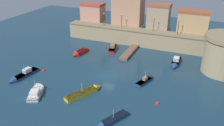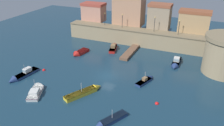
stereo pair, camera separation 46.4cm
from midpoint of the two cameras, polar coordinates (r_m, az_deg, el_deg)
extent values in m
plane|color=#19384C|center=(46.44, -0.73, -3.14)|extent=(102.93, 102.93, 0.00)
cube|color=#9E8966|center=(61.84, 6.42, 6.23)|extent=(38.63, 3.32, 3.94)
cube|color=#817053|center=(61.18, 6.51, 8.08)|extent=(38.63, 3.62, 0.24)
cube|color=tan|center=(69.20, -4.31, 12.06)|extent=(6.27, 3.93, 4.49)
cube|color=#A94435|center=(68.63, -4.38, 14.17)|extent=(6.53, 4.09, 0.70)
cube|color=tan|center=(65.14, 4.36, 12.78)|extent=(8.05, 4.91, 7.97)
cube|color=gray|center=(62.67, 11.72, 10.80)|extent=(5.55, 3.81, 5.83)
cube|color=#955036|center=(61.95, 12.00, 13.71)|extent=(5.78, 3.96, 0.70)
cube|color=tan|center=(61.58, 19.62, 9.17)|extent=(7.29, 3.56, 4.97)
cube|color=brown|center=(60.91, 20.02, 11.72)|extent=(7.58, 3.71, 0.70)
cube|color=brown|center=(56.72, 4.67, 2.67)|extent=(1.88, 9.35, 0.61)
cylinder|color=#4F3728|center=(59.22, 6.43, 3.66)|extent=(0.20, 0.20, 0.70)
cylinder|color=#4F3728|center=(56.46, 5.48, 2.58)|extent=(0.20, 0.20, 0.70)
cylinder|color=#4F3728|center=(53.74, 4.43, 1.39)|extent=(0.20, 0.20, 0.70)
cylinder|color=black|center=(63.90, -1.56, 10.55)|extent=(0.12, 0.12, 3.09)
sphere|color=#F9D172|center=(63.48, -1.57, 12.03)|extent=(0.32, 0.32, 0.32)
cylinder|color=black|center=(62.00, 2.75, 10.14)|extent=(0.12, 0.12, 3.25)
sphere|color=#F9D172|center=(61.55, 2.78, 11.73)|extent=(0.32, 0.32, 0.32)
cylinder|color=black|center=(59.62, 10.57, 9.20)|extent=(0.12, 0.12, 3.47)
sphere|color=#F9D172|center=(59.13, 10.71, 10.95)|extent=(0.32, 0.32, 0.32)
cylinder|color=black|center=(58.69, 16.27, 8.25)|extent=(0.12, 0.12, 3.27)
sphere|color=#F9D172|center=(58.22, 16.48, 9.92)|extent=(0.32, 0.32, 0.32)
cube|color=navy|center=(49.68, -20.06, -2.48)|extent=(2.38, 5.71, 0.50)
cone|color=navy|center=(47.93, -23.12, -4.09)|extent=(1.77, 1.59, 1.60)
cube|color=black|center=(49.59, -20.09, -2.27)|extent=(2.43, 5.83, 0.08)
cube|color=silver|center=(49.64, -19.77, -1.60)|extent=(1.16, 1.72, 0.82)
cube|color=#99B7C6|center=(49.19, -20.48, -1.92)|extent=(0.86, 0.17, 0.49)
cylinder|color=#B2B2B7|center=(49.09, -20.38, -1.34)|extent=(0.08, 0.08, 1.85)
cube|color=red|center=(57.20, -7.25, 2.75)|extent=(2.39, 4.14, 0.60)
cone|color=red|center=(55.48, -8.82, 1.90)|extent=(1.88, 1.34, 1.74)
cube|color=#5F0B0B|center=(57.10, -7.26, 2.99)|extent=(2.44, 4.22, 0.08)
cube|color=navy|center=(34.96, 0.68, -13.53)|extent=(3.24, 4.67, 0.57)
cube|color=black|center=(34.81, 0.68, -13.22)|extent=(3.30, 4.77, 0.08)
cylinder|color=#B2B2B7|center=(34.26, 0.44, -12.38)|extent=(0.08, 0.08, 1.40)
cube|color=navy|center=(44.33, 8.08, -4.58)|extent=(2.45, 4.08, 0.47)
cone|color=navy|center=(46.13, 9.86, -3.44)|extent=(1.44, 1.41, 1.14)
cube|color=#0F1E3C|center=(44.24, 8.10, -4.36)|extent=(2.50, 4.16, 0.08)
cube|color=olive|center=(44.27, 8.34, -3.84)|extent=(0.96, 1.11, 0.61)
cylinder|color=#B2B2B7|center=(44.06, 8.43, -3.20)|extent=(0.08, 0.08, 1.68)
cube|color=navy|center=(53.47, 15.76, 0.26)|extent=(1.53, 4.78, 0.61)
cone|color=navy|center=(50.76, 15.25, -1.08)|extent=(1.44, 1.34, 1.43)
cube|color=#0F2033|center=(53.36, 15.79, 0.52)|extent=(1.56, 4.88, 0.08)
cube|color=silver|center=(52.94, 15.81, 0.88)|extent=(1.20, 1.30, 0.87)
cube|color=#99B7C6|center=(52.34, 15.71, 0.65)|extent=(1.07, 0.07, 0.52)
cube|color=silver|center=(42.51, -17.96, -7.09)|extent=(3.51, 4.74, 0.53)
cone|color=silver|center=(44.73, -17.04, -5.21)|extent=(2.13, 1.85, 1.79)
cube|color=#70495E|center=(42.39, -18.00, -6.84)|extent=(3.58, 4.84, 0.08)
cube|color=silver|center=(41.80, -18.25, -6.79)|extent=(1.96, 2.10, 0.63)
cylinder|color=#B2B2B7|center=(42.10, -18.08, -5.22)|extent=(0.08, 0.08, 2.26)
cube|color=red|center=(58.37, 0.50, 3.51)|extent=(2.56, 4.88, 0.72)
cone|color=red|center=(61.08, 0.90, 4.54)|extent=(1.65, 1.61, 1.36)
cube|color=#43110A|center=(58.25, 0.50, 3.80)|extent=(2.61, 4.98, 0.08)
cube|color=olive|center=(58.15, 0.51, 4.20)|extent=(1.44, 1.81, 0.75)
cube|color=gold|center=(40.57, -7.37, -7.47)|extent=(4.03, 5.86, 0.69)
cone|color=gold|center=(42.20, -3.18, -5.86)|extent=(1.83, 1.86, 1.32)
cube|color=olive|center=(40.41, -7.39, -7.11)|extent=(4.11, 5.98, 0.08)
cylinder|color=#B2B2B7|center=(40.03, -7.19, -5.92)|extent=(0.08, 0.08, 1.72)
sphere|color=red|center=(39.17, 11.26, -9.75)|extent=(0.65, 0.65, 0.65)
sphere|color=red|center=(50.49, -16.07, -1.73)|extent=(0.66, 0.66, 0.66)
camera|label=1|loc=(0.23, -89.72, 0.14)|focal=37.35mm
camera|label=2|loc=(0.23, 90.28, -0.14)|focal=37.35mm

